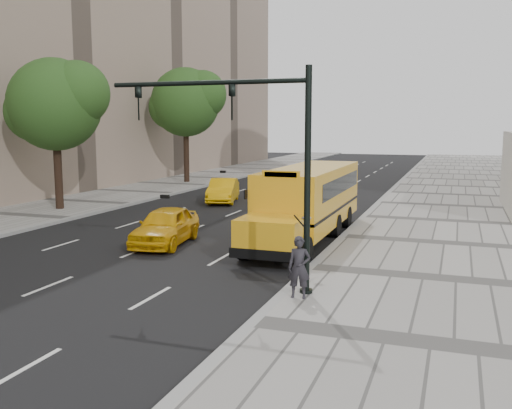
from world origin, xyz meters
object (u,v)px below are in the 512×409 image
(tree_c, at_px, (187,102))
(pedestrian, at_px, (299,267))
(school_bus, at_px, (309,196))
(taxi_near, at_px, (165,226))
(tree_b, at_px, (56,104))
(traffic_signal, at_px, (259,151))
(taxi_far, at_px, (223,190))

(tree_c, bearing_deg, pedestrian, -58.32)
(tree_c, xyz_separation_m, school_bus, (14.90, -18.40, -4.87))
(tree_c, distance_m, taxi_near, 24.68)
(tree_b, distance_m, traffic_signal, 19.19)
(school_bus, xyz_separation_m, taxi_far, (-7.78, 8.94, -1.03))
(tree_c, bearing_deg, traffic_signal, -59.93)
(traffic_signal, bearing_deg, tree_c, 120.07)
(tree_c, xyz_separation_m, taxi_near, (9.82, -21.87, -5.87))
(tree_c, bearing_deg, tree_b, -90.03)
(pedestrian, height_order, traffic_signal, traffic_signal)
(tree_b, relative_size, pedestrian, 4.97)
(taxi_near, relative_size, pedestrian, 2.63)
(school_bus, height_order, traffic_signal, traffic_signal)
(pedestrian, bearing_deg, tree_c, 113.52)
(school_bus, relative_size, taxi_near, 2.59)
(tree_b, relative_size, taxi_near, 1.89)
(taxi_near, distance_m, pedestrian, 9.03)
(tree_c, height_order, traffic_signal, tree_c)
(taxi_far, bearing_deg, tree_c, 111.64)
(school_bus, distance_m, taxi_far, 11.90)
(taxi_far, bearing_deg, traffic_signal, -79.43)
(taxi_near, distance_m, traffic_signal, 8.36)
(taxi_near, bearing_deg, pedestrian, -46.28)
(taxi_far, bearing_deg, tree_b, -153.22)
(tree_b, xyz_separation_m, taxi_near, (9.83, -5.97, -5.18))
(tree_b, relative_size, taxi_far, 1.88)
(tree_c, distance_m, taxi_far, 13.22)
(school_bus, xyz_separation_m, taxi_near, (-5.07, -3.46, -1.00))
(pedestrian, bearing_deg, school_bus, 94.53)
(school_bus, height_order, taxi_far, school_bus)
(taxi_far, relative_size, traffic_signal, 0.70)
(traffic_signal, bearing_deg, taxi_far, 115.89)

